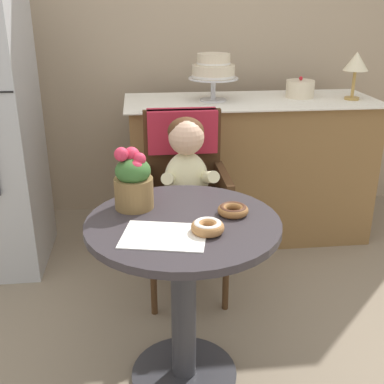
{
  "coord_description": "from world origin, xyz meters",
  "views": [
    {
      "loc": [
        -0.14,
        -1.57,
        1.47
      ],
      "look_at": [
        0.05,
        0.15,
        0.77
      ],
      "focal_mm": 44.61,
      "sensor_mm": 36.0,
      "label": 1
    }
  ],
  "objects_px": {
    "donut_front": "(233,210)",
    "tiered_cake_stand": "(213,70)",
    "donut_mid": "(208,227)",
    "table_lamp": "(356,63)",
    "wicker_chair": "(184,174)",
    "seated_child": "(187,177)",
    "round_layer_cake": "(300,89)",
    "cafe_table": "(183,271)",
    "flower_vase": "(133,180)"
  },
  "relations": [
    {
      "from": "wicker_chair",
      "to": "tiered_cake_stand",
      "type": "relative_size",
      "value": 3.18
    },
    {
      "from": "wicker_chair",
      "to": "tiered_cake_stand",
      "type": "xyz_separation_m",
      "value": [
        0.24,
        0.58,
        0.44
      ]
    },
    {
      "from": "tiered_cake_stand",
      "to": "round_layer_cake",
      "type": "height_order",
      "value": "tiered_cake_stand"
    },
    {
      "from": "donut_front",
      "to": "round_layer_cake",
      "type": "bearing_deg",
      "value": 62.8
    },
    {
      "from": "seated_child",
      "to": "donut_front",
      "type": "distance_m",
      "value": 0.55
    },
    {
      "from": "wicker_chair",
      "to": "tiered_cake_stand",
      "type": "distance_m",
      "value": 0.77
    },
    {
      "from": "tiered_cake_stand",
      "to": "seated_child",
      "type": "bearing_deg",
      "value": -107.77
    },
    {
      "from": "donut_front",
      "to": "donut_mid",
      "type": "distance_m",
      "value": 0.18
    },
    {
      "from": "donut_front",
      "to": "seated_child",
      "type": "bearing_deg",
      "value": 102.52
    },
    {
      "from": "flower_vase",
      "to": "tiered_cake_stand",
      "type": "height_order",
      "value": "tiered_cake_stand"
    },
    {
      "from": "flower_vase",
      "to": "table_lamp",
      "type": "xyz_separation_m",
      "value": [
        1.34,
        1.1,
        0.28
      ]
    },
    {
      "from": "round_layer_cake",
      "to": "donut_mid",
      "type": "bearing_deg",
      "value": -118.54
    },
    {
      "from": "donut_front",
      "to": "round_layer_cake",
      "type": "distance_m",
      "value": 1.49
    },
    {
      "from": "wicker_chair",
      "to": "donut_front",
      "type": "height_order",
      "value": "wicker_chair"
    },
    {
      "from": "cafe_table",
      "to": "donut_mid",
      "type": "xyz_separation_m",
      "value": [
        0.08,
        -0.11,
        0.24
      ]
    },
    {
      "from": "donut_mid",
      "to": "table_lamp",
      "type": "relative_size",
      "value": 0.41
    },
    {
      "from": "donut_front",
      "to": "tiered_cake_stand",
      "type": "relative_size",
      "value": 0.39
    },
    {
      "from": "flower_vase",
      "to": "cafe_table",
      "type": "bearing_deg",
      "value": -38.75
    },
    {
      "from": "cafe_table",
      "to": "table_lamp",
      "type": "height_order",
      "value": "table_lamp"
    },
    {
      "from": "flower_vase",
      "to": "round_layer_cake",
      "type": "bearing_deg",
      "value": 49.13
    },
    {
      "from": "cafe_table",
      "to": "table_lamp",
      "type": "xyz_separation_m",
      "value": [
        1.17,
        1.24,
        0.61
      ]
    },
    {
      "from": "table_lamp",
      "to": "wicker_chair",
      "type": "bearing_deg",
      "value": -154.59
    },
    {
      "from": "seated_child",
      "to": "table_lamp",
      "type": "distance_m",
      "value": 1.36
    },
    {
      "from": "flower_vase",
      "to": "round_layer_cake",
      "type": "xyz_separation_m",
      "value": [
        1.04,
        1.21,
        0.12
      ]
    },
    {
      "from": "donut_front",
      "to": "flower_vase",
      "type": "bearing_deg",
      "value": 163.58
    },
    {
      "from": "round_layer_cake",
      "to": "table_lamp",
      "type": "distance_m",
      "value": 0.36
    },
    {
      "from": "round_layer_cake",
      "to": "wicker_chair",
      "type": "bearing_deg",
      "value": -141.8
    },
    {
      "from": "seated_child",
      "to": "table_lamp",
      "type": "bearing_deg",
      "value": 31.7
    },
    {
      "from": "flower_vase",
      "to": "tiered_cake_stand",
      "type": "bearing_deg",
      "value": 67.31
    },
    {
      "from": "wicker_chair",
      "to": "donut_mid",
      "type": "relative_size",
      "value": 8.19
    },
    {
      "from": "cafe_table",
      "to": "wicker_chair",
      "type": "bearing_deg",
      "value": 84.22
    },
    {
      "from": "cafe_table",
      "to": "round_layer_cake",
      "type": "distance_m",
      "value": 1.66
    },
    {
      "from": "tiered_cake_stand",
      "to": "round_layer_cake",
      "type": "relative_size",
      "value": 1.7
    },
    {
      "from": "seated_child",
      "to": "tiered_cake_stand",
      "type": "xyz_separation_m",
      "value": [
        0.24,
        0.73,
        0.41
      ]
    },
    {
      "from": "donut_mid",
      "to": "round_layer_cake",
      "type": "relative_size",
      "value": 0.66
    },
    {
      "from": "cafe_table",
      "to": "seated_child",
      "type": "distance_m",
      "value": 0.6
    },
    {
      "from": "flower_vase",
      "to": "tiered_cake_stand",
      "type": "xyz_separation_m",
      "value": [
        0.48,
        1.16,
        0.25
      ]
    },
    {
      "from": "cafe_table",
      "to": "table_lamp",
      "type": "bearing_deg",
      "value": 46.81
    },
    {
      "from": "cafe_table",
      "to": "tiered_cake_stand",
      "type": "distance_m",
      "value": 1.46
    },
    {
      "from": "seated_child",
      "to": "donut_mid",
      "type": "xyz_separation_m",
      "value": [
        0.0,
        -0.68,
        0.07
      ]
    },
    {
      "from": "round_layer_cake",
      "to": "donut_front",
      "type": "bearing_deg",
      "value": -117.2
    },
    {
      "from": "cafe_table",
      "to": "flower_vase",
      "type": "xyz_separation_m",
      "value": [
        -0.18,
        0.14,
        0.32
      ]
    },
    {
      "from": "cafe_table",
      "to": "round_layer_cake",
      "type": "xyz_separation_m",
      "value": [
        0.87,
        1.35,
        0.44
      ]
    },
    {
      "from": "donut_front",
      "to": "tiered_cake_stand",
      "type": "height_order",
      "value": "tiered_cake_stand"
    },
    {
      "from": "seated_child",
      "to": "donut_mid",
      "type": "distance_m",
      "value": 0.68
    },
    {
      "from": "cafe_table",
      "to": "seated_child",
      "type": "relative_size",
      "value": 0.99
    },
    {
      "from": "wicker_chair",
      "to": "round_layer_cake",
      "type": "height_order",
      "value": "round_layer_cake"
    },
    {
      "from": "tiered_cake_stand",
      "to": "donut_mid",
      "type": "bearing_deg",
      "value": -99.39
    },
    {
      "from": "wicker_chair",
      "to": "cafe_table",
      "type": "bearing_deg",
      "value": -99.57
    },
    {
      "from": "tiered_cake_stand",
      "to": "round_layer_cake",
      "type": "distance_m",
      "value": 0.58
    }
  ]
}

